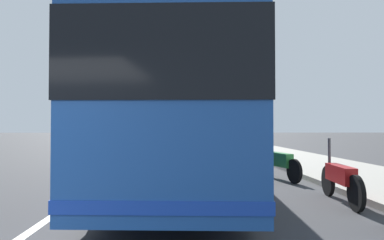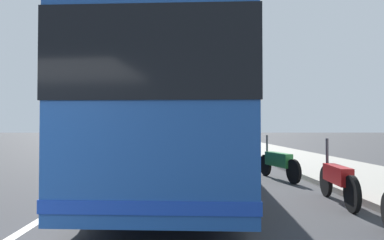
% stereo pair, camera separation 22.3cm
% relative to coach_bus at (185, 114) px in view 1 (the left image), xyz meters
% --- Properties ---
extents(sidewalk_curb, '(110.00, 3.60, 0.14)m').
position_rel_coach_bus_xyz_m(sidewalk_curb, '(1.85, -5.27, -1.83)').
color(sidewalk_curb, '#9E998E').
rests_on(sidewalk_curb, ground).
extents(lane_divider_line, '(110.00, 0.16, 0.01)m').
position_rel_coach_bus_xyz_m(lane_divider_line, '(1.85, 2.32, -1.89)').
color(lane_divider_line, silver).
rests_on(lane_divider_line, ground).
extents(coach_bus, '(12.27, 3.29, 3.26)m').
position_rel_coach_bus_xyz_m(coach_bus, '(0.00, 0.00, 0.00)').
color(coach_bus, '#1E4C9E').
rests_on(coach_bus, ground).
extents(motorcycle_angled, '(2.12, 0.33, 1.28)m').
position_rel_coach_bus_xyz_m(motorcycle_angled, '(-3.11, -3.07, -1.42)').
color(motorcycle_angled, black).
rests_on(motorcycle_angled, ground).
extents(motorcycle_by_tree, '(2.27, 0.63, 1.28)m').
position_rel_coach_bus_xyz_m(motorcycle_by_tree, '(0.12, -2.74, -1.40)').
color(motorcycle_by_tree, black).
rests_on(motorcycle_by_tree, ground).
extents(car_far_distant, '(4.66, 2.00, 1.51)m').
position_rel_coach_bus_xyz_m(car_far_distant, '(19.87, 0.05, -1.20)').
color(car_far_distant, navy).
rests_on(car_far_distant, ground).
extents(car_behind_bus, '(4.29, 1.98, 1.51)m').
position_rel_coach_bus_xyz_m(car_behind_bus, '(26.86, 5.10, -1.18)').
color(car_behind_bus, gold).
rests_on(car_behind_bus, ground).
extents(car_side_street, '(4.10, 2.13, 1.43)m').
position_rel_coach_bus_xyz_m(car_side_street, '(42.23, 0.01, -1.22)').
color(car_side_street, silver).
rests_on(car_side_street, ground).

